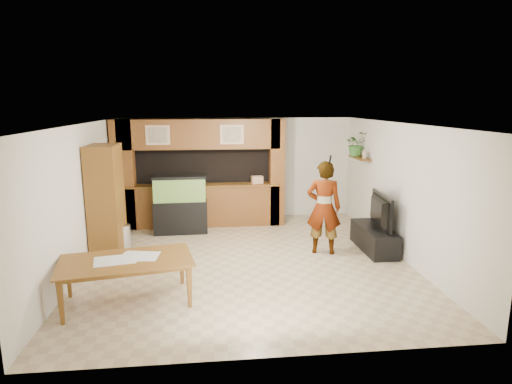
{
  "coord_description": "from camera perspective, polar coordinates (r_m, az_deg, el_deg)",
  "views": [
    {
      "loc": [
        -0.66,
        -7.78,
        2.97
      ],
      "look_at": [
        0.24,
        0.6,
        1.21
      ],
      "focal_mm": 30.0,
      "sensor_mm": 36.0,
      "label": 1
    }
  ],
  "objects": [
    {
      "name": "newspaper_b",
      "position": [
        6.75,
        -18.31,
        -8.63
      ],
      "size": [
        0.68,
        0.55,
        0.01
      ],
      "primitive_type": "cube",
      "rotation": [
        0.0,
        0.0,
        0.22
      ],
      "color": "silver",
      "rests_on": "dining_table"
    },
    {
      "name": "ceiling",
      "position": [
        7.81,
        -1.29,
        9.06
      ],
      "size": [
        6.5,
        6.5,
        0.0
      ],
      "primitive_type": "plane",
      "color": "white",
      "rests_on": "wall_back"
    },
    {
      "name": "photo_frame",
      "position": [
        10.15,
        14.21,
        4.86
      ],
      "size": [
        0.03,
        0.14,
        0.18
      ],
      "primitive_type": "cube",
      "rotation": [
        0.0,
        0.0,
        0.05
      ],
      "color": "tan",
      "rests_on": "wall_shelf"
    },
    {
      "name": "wall_shelf",
      "position": [
        10.42,
        13.65,
        4.45
      ],
      "size": [
        0.25,
        0.9,
        0.04
      ],
      "primitive_type": "cube",
      "color": "brown",
      "rests_on": "wall_right"
    },
    {
      "name": "counter_box",
      "position": [
        10.45,
        0.15,
        1.65
      ],
      "size": [
        0.29,
        0.21,
        0.18
      ],
      "primitive_type": "cube",
      "rotation": [
        0.0,
        0.0,
        0.13
      ],
      "color": "tan",
      "rests_on": "partition"
    },
    {
      "name": "pantry_cabinet",
      "position": [
        8.82,
        -19.34,
        -1.16
      ],
      "size": [
        0.55,
        0.9,
        2.19
      ],
      "primitive_type": "cube",
      "color": "brown",
      "rests_on": "floor"
    },
    {
      "name": "tv_stand",
      "position": [
        9.16,
        15.46,
        -6.0
      ],
      "size": [
        0.53,
        1.45,
        0.48
      ],
      "primitive_type": "cube",
      "color": "black",
      "rests_on": "floor"
    },
    {
      "name": "television",
      "position": [
        9.0,
        15.66,
        -2.42
      ],
      "size": [
        0.26,
        1.22,
        0.7
      ],
      "primitive_type": "imported",
      "rotation": [
        0.0,
        0.0,
        1.49
      ],
      "color": "black",
      "rests_on": "tv_stand"
    },
    {
      "name": "wall_back",
      "position": [
        11.17,
        -2.67,
        3.17
      ],
      "size": [
        6.0,
        0.0,
        6.0
      ],
      "primitive_type": "plane",
      "rotation": [
        1.57,
        0.0,
        0.0
      ],
      "color": "silver",
      "rests_on": "floor"
    },
    {
      "name": "aquarium",
      "position": [
        10.02,
        -10.06,
        -1.73
      ],
      "size": [
        1.22,
        0.46,
        1.35
      ],
      "rotation": [
        0.0,
        0.0,
        0.02
      ],
      "color": "black",
      "rests_on": "floor"
    },
    {
      "name": "microphone",
      "position": [
        8.27,
        9.86,
        4.3
      ],
      "size": [
        0.04,
        0.11,
        0.17
      ],
      "primitive_type": "cylinder",
      "rotation": [
        0.44,
        0.0,
        0.0
      ],
      "color": "black",
      "rests_on": "person"
    },
    {
      "name": "wall_clock",
      "position": [
        9.14,
        -20.75,
        4.29
      ],
      "size": [
        0.05,
        0.25,
        0.25
      ],
      "color": "black",
      "rests_on": "wall_left"
    },
    {
      "name": "potted_plant",
      "position": [
        10.56,
        13.22,
        6.27
      ],
      "size": [
        0.62,
        0.57,
        0.59
      ],
      "primitive_type": "imported",
      "rotation": [
        0.0,
        0.0,
        0.24
      ],
      "color": "#366F2C",
      "rests_on": "wall_shelf"
    },
    {
      "name": "dining_table",
      "position": [
        6.82,
        -16.77,
        -11.42
      ],
      "size": [
        2.1,
        1.42,
        0.68
      ],
      "primitive_type": "imported",
      "rotation": [
        0.0,
        0.0,
        0.19
      ],
      "color": "brown",
      "rests_on": "floor"
    },
    {
      "name": "floor",
      "position": [
        8.35,
        -1.2,
        -9.06
      ],
      "size": [
        6.5,
        6.5,
        0.0
      ],
      "primitive_type": "plane",
      "color": "tan",
      "rests_on": "ground"
    },
    {
      "name": "partition",
      "position": [
        10.55,
        -7.63,
        2.64
      ],
      "size": [
        4.2,
        0.99,
        2.6
      ],
      "color": "brown",
      "rests_on": "floor"
    },
    {
      "name": "newspaper_c",
      "position": [
        6.86,
        -15.4,
        -8.14
      ],
      "size": [
        0.56,
        0.46,
        0.01
      ],
      "primitive_type": "cube",
      "rotation": [
        0.0,
        0.0,
        -0.21
      ],
      "color": "silver",
      "rests_on": "dining_table"
    },
    {
      "name": "wall_right",
      "position": [
        8.76,
        18.71,
        0.15
      ],
      "size": [
        0.0,
        6.5,
        6.5
      ],
      "primitive_type": "plane",
      "rotation": [
        1.57,
        0.0,
        -1.57
      ],
      "color": "silver",
      "rests_on": "floor"
    },
    {
      "name": "person",
      "position": [
        8.59,
        9.02,
        -2.07
      ],
      "size": [
        0.77,
        0.61,
        1.87
      ],
      "primitive_type": "imported",
      "rotation": [
        0.0,
        0.0,
        2.88
      ],
      "color": "olive",
      "rests_on": "floor"
    },
    {
      "name": "trash_can",
      "position": [
        9.17,
        -17.22,
        -5.88
      ],
      "size": [
        0.3,
        0.3,
        0.54
      ],
      "primitive_type": "cylinder",
      "color": "#B2B2B7",
      "rests_on": "floor"
    },
    {
      "name": "wall_left",
      "position": [
        8.29,
        -22.38,
        -0.74
      ],
      "size": [
        0.0,
        6.5,
        6.5
      ],
      "primitive_type": "plane",
      "rotation": [
        1.57,
        0.0,
        1.57
      ],
      "color": "silver",
      "rests_on": "floor"
    },
    {
      "name": "newspaper_a",
      "position": [
        6.81,
        -15.27,
        -8.28
      ],
      "size": [
        0.6,
        0.47,
        0.01
      ],
      "primitive_type": "cube",
      "rotation": [
        0.0,
        0.0,
        -0.1
      ],
      "color": "silver",
      "rests_on": "dining_table"
    }
  ]
}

